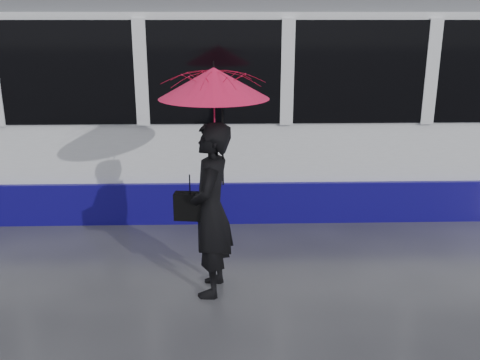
{
  "coord_description": "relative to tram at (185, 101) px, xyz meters",
  "views": [
    {
      "loc": [
        -0.05,
        -6.14,
        2.95
      ],
      "look_at": [
        0.12,
        -0.13,
        1.1
      ],
      "focal_mm": 40.0,
      "sensor_mm": 36.0,
      "label": 1
    }
  ],
  "objects": [
    {
      "name": "ground",
      "position": [
        0.69,
        -2.5,
        -1.64
      ],
      "size": [
        90.0,
        90.0,
        0.0
      ],
      "primitive_type": "plane",
      "color": "#29292D",
      "rests_on": "ground"
    },
    {
      "name": "rails",
      "position": [
        0.69,
        -0.0,
        -1.63
      ],
      "size": [
        34.0,
        1.51,
        0.02
      ],
      "color": "#3F3D38",
      "rests_on": "ground"
    },
    {
      "name": "tram",
      "position": [
        0.0,
        0.0,
        0.0
      ],
      "size": [
        26.0,
        2.56,
        3.35
      ],
      "color": "white",
      "rests_on": "ground"
    },
    {
      "name": "woman",
      "position": [
        0.48,
        -3.27,
        -0.68
      ],
      "size": [
        0.54,
        0.75,
        1.91
      ],
      "primitive_type": "imported",
      "rotation": [
        0.0,
        0.0,
        -1.69
      ],
      "color": "black",
      "rests_on": "ground"
    },
    {
      "name": "umbrella",
      "position": [
        0.53,
        -3.27,
        0.45
      ],
      "size": [
        1.25,
        1.25,
        1.29
      ],
      "rotation": [
        0.0,
        0.0,
        -0.12
      ],
      "color": "#FA158E",
      "rests_on": "ground"
    },
    {
      "name": "handbag",
      "position": [
        0.26,
        -3.25,
        -0.64
      ],
      "size": [
        0.36,
        0.19,
        0.48
      ],
      "rotation": [
        0.0,
        0.0,
        -0.12
      ],
      "color": "black",
      "rests_on": "ground"
    }
  ]
}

